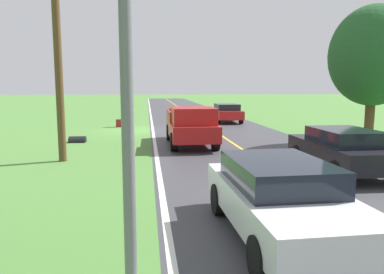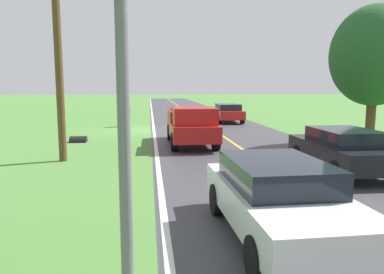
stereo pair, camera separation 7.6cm
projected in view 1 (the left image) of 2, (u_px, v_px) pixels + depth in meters
The scene contains 14 objects.
ground_plane at pixel (140, 130), 23.36m from camera, with size 200.00×200.00×0.00m, color #4C7F38.
road_surface at pixel (211, 129), 23.91m from camera, with size 7.90×120.00×0.00m, color #3D3D42.
lane_edge_line at pixel (153, 130), 23.46m from camera, with size 0.16×117.60×0.00m, color silver.
lane_centre_line at pixel (211, 129), 23.91m from camera, with size 0.14×117.60×0.00m, color gold.
hitchhiker_walking at pixel (126, 112), 25.16m from camera, with size 0.62×0.52×1.75m.
suitcase_carried at pixel (120, 123), 25.14m from camera, with size 0.20×0.46×0.51m, color maroon.
pickup_truck_passing at pixel (191, 125), 17.20m from camera, with size 2.12×5.41×1.82m.
traffic_light_mast at pixel (112, 18), 4.37m from camera, with size 0.61×0.32×5.20m.
tree_far_side_near at pixel (374, 56), 16.89m from camera, with size 3.98×3.98×6.42m.
sedan_mid_oncoming at pixel (342, 149), 11.89m from camera, with size 1.96×4.42×1.41m.
sedan_ahead_same_lane at pixel (280, 197), 6.73m from camera, with size 2.00×4.44×1.41m.
sedan_near_oncoming at pixel (226, 112), 28.42m from camera, with size 2.01×4.44×1.41m.
utility_pole_roadside at pixel (58, 60), 13.20m from camera, with size 0.28×0.28×7.39m, color brown.
drainage_culvert at pixel (78, 142), 18.29m from camera, with size 0.60×0.60×0.80m, color black.
Camera 1 is at (-0.46, 23.43, 2.76)m, focal length 34.62 mm.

